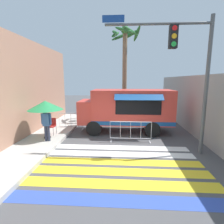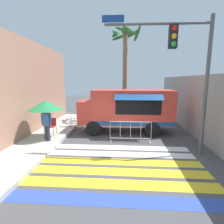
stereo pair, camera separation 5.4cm
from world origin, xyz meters
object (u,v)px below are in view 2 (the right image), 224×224
object	(u,v)px
food_truck	(125,108)
barricade_side	(71,122)
barricade_front	(130,132)
folding_chair	(51,125)
patio_umbrella	(45,105)
palm_tree	(125,55)
vendor_person	(47,122)
traffic_signal_pole	(186,61)

from	to	relation	value
food_truck	barricade_side	xyz separation A→B (m)	(-3.55, 0.26, -1.00)
barricade_front	barricade_side	bearing A→B (deg)	150.69
food_truck	folding_chair	distance (m)	4.49
barricade_side	food_truck	bearing A→B (deg)	-4.15
patio_umbrella	barricade_front	world-z (taller)	patio_umbrella
palm_tree	food_truck	bearing A→B (deg)	-89.32
patio_umbrella	vendor_person	world-z (taller)	patio_umbrella
vendor_person	palm_tree	bearing A→B (deg)	53.28
palm_tree	patio_umbrella	bearing A→B (deg)	-129.16
patio_umbrella	barricade_side	distance (m)	2.73
palm_tree	barricade_front	bearing A→B (deg)	-86.35
food_truck	folding_chair	world-z (taller)	food_truck
traffic_signal_pole	barricade_front	xyz separation A→B (m)	(-2.18, 1.26, -3.44)
patio_umbrella	barricade_side	size ratio (longest dim) A/B	1.24
barricade_front	palm_tree	xyz separation A→B (m)	(-0.32, 4.96, 4.52)
vendor_person	patio_umbrella	bearing A→B (deg)	113.23
food_truck	barricade_front	distance (m)	2.15
traffic_signal_pole	vendor_person	distance (m)	7.06
folding_chair	patio_umbrella	bearing A→B (deg)	-81.07
traffic_signal_pole	palm_tree	distance (m)	6.79
food_truck	barricade_side	distance (m)	3.69
patio_umbrella	palm_tree	xyz separation A→B (m)	(4.13, 5.07, 3.15)
patio_umbrella	folding_chair	distance (m)	1.38
patio_umbrella	palm_tree	world-z (taller)	palm_tree
traffic_signal_pole	folding_chair	bearing A→B (deg)	164.77
patio_umbrella	folding_chair	xyz separation A→B (m)	(-0.04, 0.67, -1.20)
traffic_signal_pole	barricade_front	distance (m)	4.26
vendor_person	barricade_front	bearing A→B (deg)	6.35
vendor_person	palm_tree	size ratio (longest dim) A/B	0.24
patio_umbrella	vendor_person	size ratio (longest dim) A/B	1.19
food_truck	barricade_front	world-z (taller)	food_truck
barricade_side	palm_tree	size ratio (longest dim) A/B	0.23
patio_umbrella	vendor_person	distance (m)	0.95
traffic_signal_pole	barricade_side	world-z (taller)	traffic_signal_pole
patio_umbrella	traffic_signal_pole	bearing A→B (deg)	-9.78
folding_chair	barricade_front	bearing A→B (deg)	-1.29
patio_umbrella	folding_chair	size ratio (longest dim) A/B	2.17
food_truck	folding_chair	xyz separation A→B (m)	(-4.21, -1.33, -0.80)
traffic_signal_pole	barricade_front	world-z (taller)	traffic_signal_pole
food_truck	traffic_signal_pole	distance (m)	4.69
traffic_signal_pole	vendor_person	size ratio (longest dim) A/B	3.44
folding_chair	food_truck	bearing A→B (deg)	23.39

